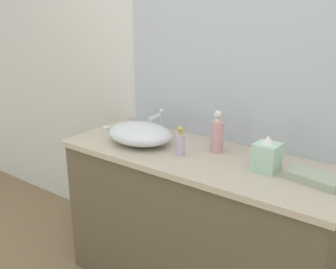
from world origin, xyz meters
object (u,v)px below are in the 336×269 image
tissue_box (267,156)px  sink_basin (140,134)px  lotion_bottle (180,143)px  folded_hand_towel (315,178)px  soap_dispenser (217,134)px  candle_jar (107,130)px

tissue_box → sink_basin: bearing=-175.7°
lotion_bottle → sink_basin: bearing=177.0°
folded_hand_towel → soap_dispenser: bearing=172.1°
sink_basin → folded_hand_towel: bearing=3.9°
tissue_box → soap_dispenser: bearing=164.8°
candle_jar → folded_hand_towel: bearing=2.1°
lotion_bottle → folded_hand_towel: size_ratio=0.67×
sink_basin → tissue_box: 0.72m
candle_jar → lotion_bottle: bearing=-3.6°
candle_jar → tissue_box: bearing=1.9°
sink_basin → folded_hand_towel: 0.94m
sink_basin → folded_hand_towel: sink_basin is taller
sink_basin → lotion_bottle: size_ratio=2.47×
soap_dispenser → folded_hand_towel: soap_dispenser is taller
soap_dispenser → candle_jar: 0.70m
lotion_bottle → folded_hand_towel: lotion_bottle is taller
sink_basin → lotion_bottle: 0.28m
folded_hand_towel → candle_jar: bearing=-177.9°
candle_jar → folded_hand_towel: (1.22, 0.04, -0.00)m
lotion_bottle → folded_hand_towel: 0.66m
lotion_bottle → tissue_box: tissue_box is taller
soap_dispenser → folded_hand_towel: 0.54m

